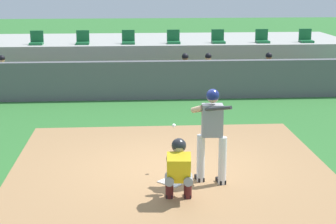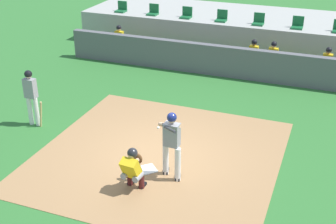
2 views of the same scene
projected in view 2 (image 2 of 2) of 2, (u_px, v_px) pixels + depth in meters
The scene contains 19 objects.
ground_plane at pixel (159, 155), 12.48m from camera, with size 80.00×80.00×0.00m, color #2D6B2D.
dirt_infield at pixel (159, 155), 12.48m from camera, with size 6.40×6.40×0.01m, color #9E754C.
home_plate at pixel (147, 169), 11.79m from camera, with size 0.44×0.44×0.02m, color white.
batter_at_plate at pixel (171, 141), 11.07m from camera, with size 0.68×0.77×1.80m.
catcher_crouched at pixel (133, 167), 10.82m from camera, with size 0.50×1.88×1.13m.
on_deck_batter at pixel (31, 94), 13.68m from camera, with size 0.58×0.23×1.79m.
dugout_wall at pixel (221, 61), 17.68m from camera, with size 13.00×0.30×1.20m, color #59595E.
dugout_bench at pixel (227, 62), 18.69m from camera, with size 11.80×0.44×0.45m, color olive.
dugout_player_0 at pixel (118, 40), 19.94m from camera, with size 0.49×0.70×1.30m.
dugout_player_1 at pixel (253, 56), 18.03m from camera, with size 0.49×0.70×1.30m.
dugout_player_2 at pixel (272, 58), 17.78m from camera, with size 0.49×0.70×1.30m.
dugout_player_3 at pixel (327, 64), 17.12m from camera, with size 0.49×0.70×1.30m.
stands_platform at pixel (246, 30), 21.34m from camera, with size 15.00×4.40×1.40m, color #9E9E99.
stadium_seat_0 at pixel (121, 9), 21.53m from camera, with size 0.46×0.46×0.48m.
stadium_seat_1 at pixel (153, 12), 21.01m from camera, with size 0.46×0.46×0.48m.
stadium_seat_2 at pixel (186, 15), 20.49m from camera, with size 0.46×0.46×0.48m.
stadium_seat_3 at pixel (222, 18), 19.96m from camera, with size 0.46×0.46×0.48m.
stadium_seat_4 at pixel (258, 21), 19.44m from camera, with size 0.46×0.46×0.48m.
stadium_seat_5 at pixel (297, 25), 18.91m from camera, with size 0.46×0.46×0.48m.
Camera 2 is at (4.07, -9.93, 6.48)m, focal length 48.73 mm.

